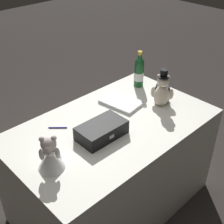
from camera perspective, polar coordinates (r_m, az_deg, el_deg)
ground_plane at (r=2.62m, az=0.00°, el=-16.25°), size 12.00×12.00×0.00m
reception_table at (r=2.34m, az=0.00°, el=-10.06°), size 1.43×0.86×0.78m
teddy_bear_groom at (r=2.28m, az=9.31°, el=3.77°), size 0.16×0.15×0.29m
teddy_bear_bride at (r=1.74m, az=-11.43°, el=-7.47°), size 0.19×0.20×0.23m
champagne_bottle at (r=2.51m, az=5.05°, el=7.50°), size 0.08×0.08×0.30m
signing_pen at (r=2.08m, az=-10.19°, el=-2.88°), size 0.10×0.10×0.01m
gift_case_black at (r=1.95m, az=-1.95°, el=-3.43°), size 0.32×0.19×0.09m
guestbook at (r=2.31m, az=1.72°, el=1.84°), size 0.24×0.32×0.02m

